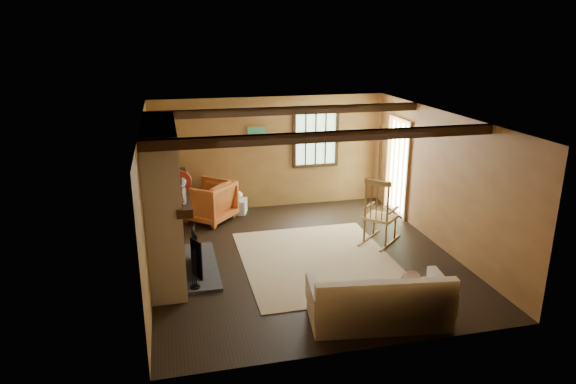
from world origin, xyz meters
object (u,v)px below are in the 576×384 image
object	(u,v)px
sofa	(380,304)
fireplace	(166,206)
laundry_basket	(234,206)
armchair	(209,201)
rocking_chair	(380,216)

from	to	relation	value
sofa	fireplace	bearing A→B (deg)	148.10
fireplace	laundry_basket	size ratio (longest dim) A/B	4.80
sofa	armchair	world-z (taller)	armchair
rocking_chair	armchair	world-z (taller)	rocking_chair
rocking_chair	sofa	distance (m)	2.74
rocking_chair	sofa	bearing A→B (deg)	113.89
armchair	laundry_basket	bearing A→B (deg)	162.15
laundry_basket	armchair	size ratio (longest dim) A/B	0.56
fireplace	laundry_basket	distance (m)	3.01
sofa	armchair	distance (m)	4.75
sofa	laundry_basket	bearing A→B (deg)	113.01
sofa	armchair	bearing A→B (deg)	120.68
fireplace	laundry_basket	xyz separation A→B (m)	(1.38, 2.50, -0.95)
rocking_chair	laundry_basket	bearing A→B (deg)	3.55
laundry_basket	fireplace	bearing A→B (deg)	-119.00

